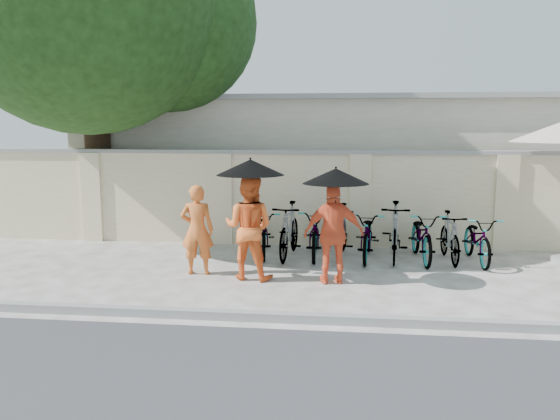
# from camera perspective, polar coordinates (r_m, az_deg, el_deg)

# --- Properties ---
(ground) EXTENTS (80.00, 80.00, 0.00)m
(ground) POSITION_cam_1_polar(r_m,az_deg,el_deg) (9.14, -3.94, -7.67)
(ground) COLOR silver
(kerb) EXTENTS (40.00, 0.16, 0.12)m
(kerb) POSITION_cam_1_polar(r_m,az_deg,el_deg) (7.53, -6.31, -10.82)
(kerb) COLOR gray
(kerb) RESTS_ON ground
(compound_wall) EXTENTS (20.00, 0.30, 2.00)m
(compound_wall) POSITION_cam_1_polar(r_m,az_deg,el_deg) (11.94, 3.52, 1.10)
(compound_wall) COLOR beige
(compound_wall) RESTS_ON ground
(building_behind) EXTENTS (14.00, 6.00, 3.20)m
(building_behind) POSITION_cam_1_polar(r_m,az_deg,el_deg) (15.66, 7.94, 5.02)
(building_behind) COLOR beige
(building_behind) RESTS_ON ground
(shade_tree) EXTENTS (6.70, 6.20, 8.20)m
(shade_tree) POSITION_cam_1_polar(r_m,az_deg,el_deg) (12.99, -18.70, 19.46)
(shade_tree) COLOR #4C3121
(shade_tree) RESTS_ON ground
(monk_left) EXTENTS (0.61, 0.43, 1.59)m
(monk_left) POSITION_cam_1_polar(r_m,az_deg,el_deg) (9.64, -8.65, -2.05)
(monk_left) COLOR orange
(monk_left) RESTS_ON ground
(monk_center) EXTENTS (0.97, 0.82, 1.77)m
(monk_center) POSITION_cam_1_polar(r_m,az_deg,el_deg) (9.24, -3.29, -1.83)
(monk_center) COLOR orange
(monk_center) RESTS_ON ground
(parasol_center) EXTENTS (1.13, 1.13, 1.04)m
(parasol_center) POSITION_cam_1_polar(r_m,az_deg,el_deg) (9.03, -3.12, 4.48)
(parasol_center) COLOR black
(parasol_center) RESTS_ON ground
(monk_right) EXTENTS (1.04, 0.57, 1.68)m
(monk_right) POSITION_cam_1_polar(r_m,az_deg,el_deg) (8.99, 5.63, -2.47)
(monk_right) COLOR #ED592F
(monk_right) RESTS_ON ground
(parasol_right) EXTENTS (1.07, 1.07, 0.97)m
(parasol_right) POSITION_cam_1_polar(r_m,az_deg,el_deg) (8.78, 5.85, 3.55)
(parasol_right) COLOR black
(parasol_right) RESTS_ON ground
(bike_0) EXTENTS (0.85, 1.84, 0.93)m
(bike_0) POSITION_cam_1_polar(r_m,az_deg,el_deg) (11.03, -1.61, -2.33)
(bike_0) COLOR #949498
(bike_0) RESTS_ON ground
(bike_1) EXTENTS (0.68, 1.87, 1.10)m
(bike_1) POSITION_cam_1_polar(r_m,az_deg,el_deg) (10.78, 0.97, -2.13)
(bike_1) COLOR #949498
(bike_1) RESTS_ON ground
(bike_2) EXTENTS (0.70, 1.87, 0.98)m
(bike_2) POSITION_cam_1_polar(r_m,az_deg,el_deg) (10.88, 3.74, -2.38)
(bike_2) COLOR #949498
(bike_2) RESTS_ON ground
(bike_3) EXTENTS (0.65, 1.79, 1.06)m
(bike_3) POSITION_cam_1_polar(r_m,az_deg,el_deg) (10.87, 6.46, -2.21)
(bike_3) COLOR #949498
(bike_3) RESTS_ON ground
(bike_4) EXTENTS (0.82, 1.89, 0.96)m
(bike_4) POSITION_cam_1_polar(r_m,az_deg,el_deg) (10.81, 9.19, -2.58)
(bike_4) COLOR #949498
(bike_4) RESTS_ON ground
(bike_5) EXTENTS (0.71, 1.91, 1.12)m
(bike_5) POSITION_cam_1_polar(r_m,az_deg,el_deg) (10.86, 11.92, -2.19)
(bike_5) COLOR #949498
(bike_5) RESTS_ON ground
(bike_6) EXTENTS (0.73, 1.88, 0.97)m
(bike_6) POSITION_cam_1_polar(r_m,az_deg,el_deg) (10.89, 14.64, -2.65)
(bike_6) COLOR #949498
(bike_6) RESTS_ON ground
(bike_7) EXTENTS (0.49, 1.61, 0.96)m
(bike_7) POSITION_cam_1_polar(r_m,az_deg,el_deg) (10.97, 17.31, -2.71)
(bike_7) COLOR #949498
(bike_7) RESTS_ON ground
(bike_8) EXTENTS (0.66, 1.75, 0.91)m
(bike_8) POSITION_cam_1_polar(r_m,az_deg,el_deg) (11.05, 19.97, -2.89)
(bike_8) COLOR #949498
(bike_8) RESTS_ON ground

